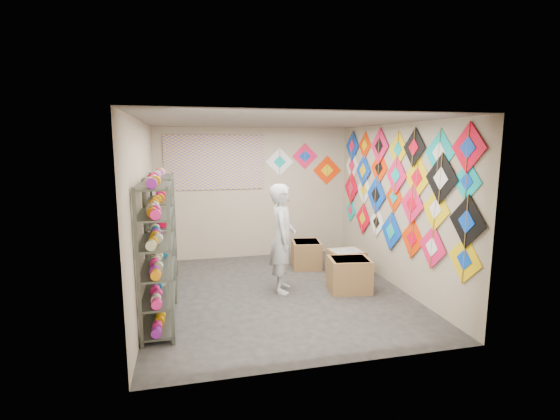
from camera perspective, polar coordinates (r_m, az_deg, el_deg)
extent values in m
plane|color=#2B2825|center=(6.67, -0.25, -11.54)|extent=(4.50, 4.50, 0.00)
plane|color=tan|center=(8.50, -3.68, 2.37)|extent=(4.00, 0.00, 4.00)
plane|color=tan|center=(4.20, 6.70, -4.85)|extent=(4.00, 0.00, 4.00)
plane|color=tan|center=(6.19, -18.62, -0.70)|extent=(0.00, 4.50, 4.50)
plane|color=tan|center=(7.03, 15.83, 0.59)|extent=(0.00, 4.50, 4.50)
plane|color=slate|center=(6.24, -0.27, 12.31)|extent=(4.50, 4.50, 0.00)
cube|color=#4C5147|center=(5.42, -16.89, -6.30)|extent=(0.40, 1.10, 1.90)
cube|color=#4C5147|center=(6.69, -16.22, -3.36)|extent=(0.40, 1.10, 1.90)
cylinder|color=#FF1F81|center=(4.94, -17.27, -6.71)|extent=(0.12, 0.10, 0.12)
cylinder|color=orange|center=(5.12, -17.13, -6.13)|extent=(0.12, 0.10, 0.12)
cylinder|color=orange|center=(5.31, -17.00, -5.59)|extent=(0.12, 0.10, 0.12)
cylinder|color=beige|center=(5.49, -16.87, -5.08)|extent=(0.12, 0.10, 0.12)
cylinder|color=red|center=(5.68, -16.76, -4.61)|extent=(0.12, 0.10, 0.12)
cylinder|color=purple|center=(5.87, -16.65, -4.17)|extent=(0.12, 0.10, 0.12)
cylinder|color=#C7C48B|center=(6.20, -16.48, -3.45)|extent=(0.12, 0.10, 0.12)
cylinder|color=#0E5F8B|center=(6.38, -16.38, -3.08)|extent=(0.12, 0.10, 0.12)
cylinder|color=#FF1F81|center=(6.57, -16.30, -2.73)|extent=(0.12, 0.10, 0.12)
cylinder|color=orange|center=(6.76, -16.22, -2.40)|extent=(0.12, 0.10, 0.12)
cylinder|color=orange|center=(6.95, -16.14, -2.08)|extent=(0.12, 0.10, 0.12)
cylinder|color=beige|center=(7.14, -16.07, -1.79)|extent=(0.12, 0.10, 0.12)
cube|color=yellow|center=(5.63, 24.55, -6.37)|extent=(0.02, 0.63, 0.63)
cube|color=#F11650|center=(6.14, 20.62, -4.91)|extent=(0.02, 0.64, 0.64)
cube|color=#FA3200|center=(6.59, 18.11, -3.85)|extent=(0.04, 0.64, 0.63)
cube|color=blue|center=(7.12, 15.33, -2.88)|extent=(0.02, 0.68, 0.68)
cube|color=white|center=(7.61, 13.45, -1.68)|extent=(0.03, 0.56, 0.56)
cube|color=#EC001E|center=(8.10, 11.57, -1.17)|extent=(0.02, 0.62, 0.62)
cube|color=#07B2B0|center=(8.68, 9.90, -0.01)|extent=(0.02, 0.51, 0.51)
cube|color=black|center=(5.50, 24.82, -1.50)|extent=(0.01, 0.68, 0.68)
cube|color=yellow|center=(6.04, 21.07, 0.10)|extent=(0.04, 0.63, 0.63)
cube|color=#F11650|center=(6.52, 18.04, 0.76)|extent=(0.03, 0.63, 0.63)
cube|color=#FA3200|center=(7.02, 15.74, 1.77)|extent=(0.01, 0.55, 0.55)
cube|color=blue|center=(7.56, 13.35, 2.10)|extent=(0.01, 0.71, 0.71)
cube|color=white|center=(8.05, 11.74, 2.82)|extent=(0.02, 0.62, 0.62)
cube|color=#EC001E|center=(8.58, 9.97, 3.09)|extent=(0.02, 0.67, 0.67)
cube|color=#07B2B0|center=(5.51, 24.84, 3.69)|extent=(0.01, 0.52, 0.52)
cube|color=black|center=(5.90, 21.73, 4.15)|extent=(0.02, 0.72, 0.72)
cube|color=yellow|center=(6.42, 18.73, 4.32)|extent=(0.03, 0.68, 0.68)
cube|color=#F11650|center=(6.92, 16.01, 4.71)|extent=(0.02, 0.65, 0.65)
cube|color=#FA3200|center=(7.48, 13.77, 5.80)|extent=(0.04, 0.63, 0.63)
cube|color=blue|center=(8.04, 11.63, 5.48)|extent=(0.03, 0.63, 0.63)
cube|color=white|center=(8.57, 10.12, 6.16)|extent=(0.02, 0.66, 0.66)
cube|color=#EC001E|center=(5.48, 24.98, 7.97)|extent=(0.01, 0.64, 0.64)
cube|color=#07B2B0|center=(5.97, 21.52, 7.53)|extent=(0.02, 0.66, 0.66)
cube|color=black|center=(6.47, 18.34, 8.36)|extent=(0.03, 0.60, 0.60)
cube|color=yellow|center=(6.91, 16.27, 8.19)|extent=(0.02, 0.60, 0.60)
cube|color=#F11650|center=(7.45, 13.79, 8.73)|extent=(0.02, 0.66, 0.66)
cube|color=#FA3200|center=(8.03, 11.85, 8.92)|extent=(0.03, 0.55, 0.55)
cube|color=blue|center=(8.54, 10.12, 8.86)|extent=(0.03, 0.63, 0.63)
cube|color=white|center=(8.54, -0.04, 6.79)|extent=(0.59, 0.02, 0.59)
cube|color=#F11650|center=(8.68, 3.52, 7.55)|extent=(0.56, 0.02, 0.56)
cube|color=#FA3200|center=(8.85, 6.62, 5.56)|extent=(0.63, 0.02, 0.63)
cube|color=#7052B3|center=(8.33, -9.17, 6.62)|extent=(2.00, 0.01, 1.10)
imported|color=silver|center=(6.50, 0.35, -4.00)|extent=(0.85, 0.74, 1.75)
cube|color=#996F42|center=(6.76, 9.72, -8.96)|extent=(0.72, 0.63, 0.54)
cube|color=#996F42|center=(7.44, 9.25, -7.45)|extent=(0.62, 0.51, 0.49)
cube|color=#996F42|center=(7.90, 3.71, -6.23)|extent=(0.63, 0.67, 0.52)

